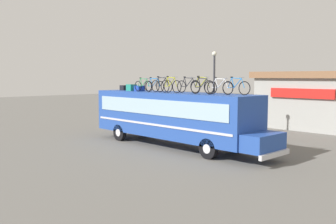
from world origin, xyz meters
name	(u,v)px	position (x,y,z in m)	size (l,w,h in m)	color
ground_plane	(171,146)	(0.00, 0.00, 0.00)	(120.00, 120.00, 0.00)	#605E59
bus	(173,115)	(0.19, 0.00, 1.83)	(12.65, 2.62, 3.16)	#23479E
luggage_bag_1	(124,88)	(-4.58, 0.06, 3.33)	(0.45, 0.46, 0.34)	black
luggage_bag_2	(131,88)	(-3.64, -0.07, 3.37)	(0.51, 0.51, 0.41)	#1E7F66
luggage_bag_3	(139,88)	(-2.76, -0.12, 3.34)	(0.48, 0.52, 0.35)	#193899
rooftop_bicycle_1	(143,86)	(-2.03, -0.39, 3.52)	(1.71, 0.44, 0.87)	black
rooftop_bicycle_2	(154,86)	(-1.25, -0.22, 3.53)	(1.77, 0.44, 0.89)	black
rooftop_bicycle_3	(162,86)	(-0.43, -0.34, 3.55)	(1.81, 0.44, 0.95)	black
rooftop_bicycle_4	(171,86)	(0.39, -0.38, 3.56)	(1.68, 0.44, 0.96)	black
rooftop_bicycle_5	(188,86)	(1.22, 0.19, 3.55)	(1.76, 0.44, 0.93)	black
rooftop_bicycle_6	(202,86)	(2.05, 0.40, 3.56)	(1.74, 0.44, 0.97)	black
rooftop_bicycle_7	(202,87)	(2.75, -0.36, 3.54)	(1.66, 0.44, 0.91)	black
rooftop_bicycle_8	(220,87)	(3.61, 0.02, 3.53)	(1.70, 0.44, 0.89)	black
rooftop_bicycle_9	(236,87)	(4.39, 0.34, 3.55)	(1.71, 0.44, 0.93)	black
roadside_building	(322,99)	(2.54, 14.49, 2.27)	(8.91, 7.58, 4.47)	#9E9E99
street_lamp	(214,86)	(-0.74, 4.84, 3.44)	(0.32, 0.32, 5.79)	#38383D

